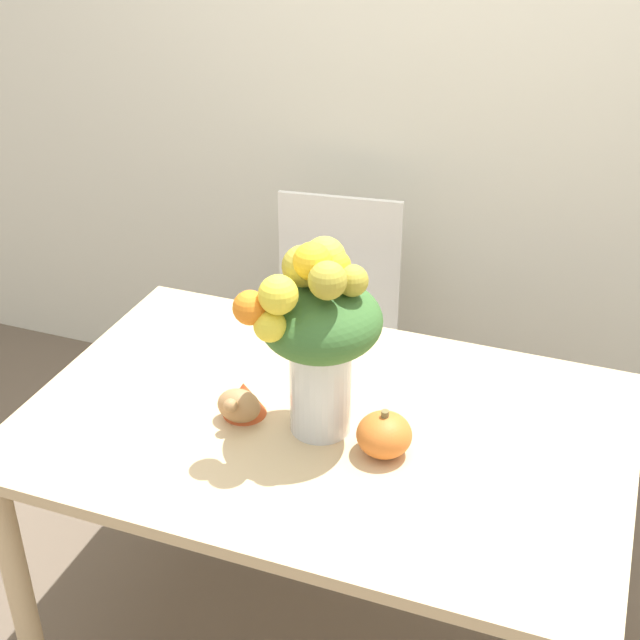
{
  "coord_description": "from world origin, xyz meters",
  "views": [
    {
      "loc": [
        0.56,
        -1.54,
        1.97
      ],
      "look_at": [
        -0.0,
        -0.03,
        1.05
      ],
      "focal_mm": 50.0,
      "sensor_mm": 36.0,
      "label": 1
    }
  ],
  "objects_px": {
    "turkey_figurine": "(242,401)",
    "dining_chair_near_window": "(330,341)",
    "flower_vase": "(318,333)",
    "pumpkin": "(384,435)"
  },
  "relations": [
    {
      "from": "turkey_figurine",
      "to": "flower_vase",
      "type": "bearing_deg",
      "value": 5.01
    },
    {
      "from": "pumpkin",
      "to": "turkey_figurine",
      "type": "relative_size",
      "value": 0.88
    },
    {
      "from": "flower_vase",
      "to": "dining_chair_near_window",
      "type": "relative_size",
      "value": 0.5
    },
    {
      "from": "pumpkin",
      "to": "dining_chair_near_window",
      "type": "bearing_deg",
      "value": 116.64
    },
    {
      "from": "pumpkin",
      "to": "dining_chair_near_window",
      "type": "height_order",
      "value": "dining_chair_near_window"
    },
    {
      "from": "flower_vase",
      "to": "dining_chair_near_window",
      "type": "bearing_deg",
      "value": 107.8
    },
    {
      "from": "turkey_figurine",
      "to": "dining_chair_near_window",
      "type": "height_order",
      "value": "dining_chair_near_window"
    },
    {
      "from": "flower_vase",
      "to": "pumpkin",
      "type": "relative_size",
      "value": 3.87
    },
    {
      "from": "turkey_figurine",
      "to": "dining_chair_near_window",
      "type": "bearing_deg",
      "value": 95.8
    },
    {
      "from": "flower_vase",
      "to": "pumpkin",
      "type": "bearing_deg",
      "value": -10.57
    }
  ]
}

